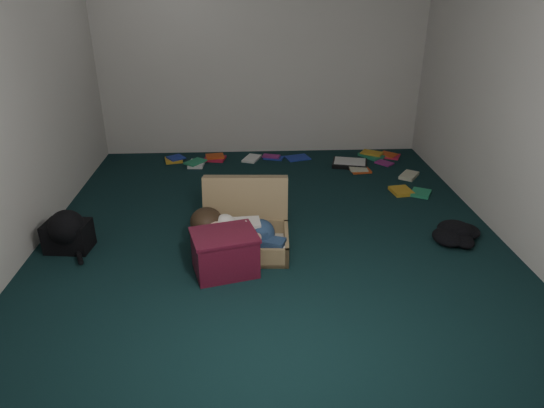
{
  "coord_description": "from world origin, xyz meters",
  "views": [
    {
      "loc": [
        -0.19,
        -3.82,
        2.06
      ],
      "look_at": [
        0.0,
        -0.15,
        0.35
      ],
      "focal_mm": 32.0,
      "sensor_mm": 36.0,
      "label": 1
    }
  ],
  "objects": [
    {
      "name": "wall_right",
      "position": [
        2.0,
        0.0,
        1.3
      ],
      "size": [
        0.0,
        4.5,
        4.5
      ],
      "primitive_type": "plane",
      "rotation": [
        1.57,
        0.0,
        -1.57
      ],
      "color": "silver",
      "rests_on": "ground"
    },
    {
      "name": "paper_tray",
      "position": [
        1.04,
        1.66,
        0.03
      ],
      "size": [
        0.47,
        0.4,
        0.06
      ],
      "rotation": [
        0.0,
        0.0,
        -0.24
      ],
      "color": "black",
      "rests_on": "floor"
    },
    {
      "name": "maroon_bin",
      "position": [
        -0.39,
        -0.62,
        0.17
      ],
      "size": [
        0.56,
        0.49,
        0.33
      ],
      "rotation": [
        0.0,
        0.0,
        0.26
      ],
      "color": "#5A1226",
      "rests_on": "floor"
    },
    {
      "name": "book_scatter",
      "position": [
        0.66,
        1.65,
        0.01
      ],
      "size": [
        2.98,
        1.48,
        0.02
      ],
      "color": "gold",
      "rests_on": "floor"
    },
    {
      "name": "clothing_pile",
      "position": [
        1.63,
        -0.2,
        0.07
      ],
      "size": [
        0.5,
        0.45,
        0.13
      ],
      "primitive_type": null,
      "rotation": [
        0.0,
        0.0,
        0.33
      ],
      "color": "black",
      "rests_on": "floor"
    },
    {
      "name": "wall_front",
      "position": [
        0.0,
        -2.25,
        1.3
      ],
      "size": [
        4.5,
        0.0,
        4.5
      ],
      "primitive_type": "plane",
      "rotation": [
        -1.57,
        0.0,
        0.0
      ],
      "color": "silver",
      "rests_on": "ground"
    },
    {
      "name": "wall_back",
      "position": [
        0.0,
        2.25,
        1.3
      ],
      "size": [
        4.5,
        0.0,
        4.5
      ],
      "primitive_type": "plane",
      "rotation": [
        1.57,
        0.0,
        0.0
      ],
      "color": "silver",
      "rests_on": "ground"
    },
    {
      "name": "person",
      "position": [
        -0.29,
        -0.36,
        0.21
      ],
      "size": [
        0.79,
        0.41,
        0.33
      ],
      "rotation": [
        0.0,
        0.0,
        -0.06
      ],
      "color": "silver",
      "rests_on": "suitcase"
    },
    {
      "name": "suitcase",
      "position": [
        -0.23,
        -0.18,
        0.16
      ],
      "size": [
        0.77,
        0.76,
        0.54
      ],
      "rotation": [
        0.0,
        0.0,
        -0.06
      ],
      "color": "#967B53",
      "rests_on": "floor"
    },
    {
      "name": "wall_left",
      "position": [
        -2.0,
        0.0,
        1.3
      ],
      "size": [
        0.0,
        4.5,
        4.5
      ],
      "primitive_type": "plane",
      "rotation": [
        1.57,
        0.0,
        1.57
      ],
      "color": "silver",
      "rests_on": "ground"
    },
    {
      "name": "floor",
      "position": [
        0.0,
        0.0,
        0.0
      ],
      "size": [
        4.5,
        4.5,
        0.0
      ],
      "primitive_type": "plane",
      "color": "black",
      "rests_on": "ground"
    },
    {
      "name": "backpack",
      "position": [
        -1.7,
        -0.2,
        0.13
      ],
      "size": [
        0.48,
        0.41,
        0.27
      ],
      "primitive_type": null,
      "rotation": [
        0.0,
        0.0,
        -0.12
      ],
      "color": "black",
      "rests_on": "floor"
    }
  ]
}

